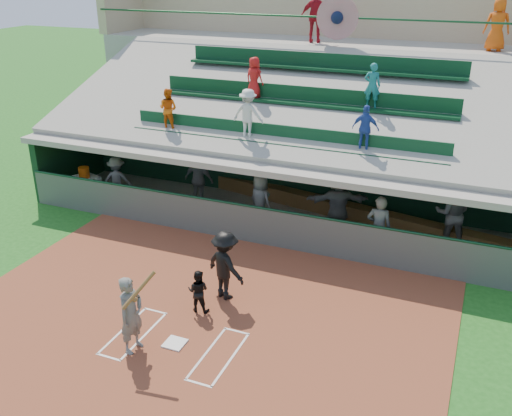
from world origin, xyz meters
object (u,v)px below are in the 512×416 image
at_px(home_plate, 175,343).
at_px(batter_at_plate, 131,314).
at_px(catcher, 198,291).
at_px(water_cooler, 84,172).
at_px(white_table, 87,187).

distance_m(home_plate, batter_at_plate, 1.18).
bearing_deg(catcher, batter_at_plate, 63.40).
xyz_separation_m(home_plate, catcher, (-0.12, 1.32, 0.50)).
xyz_separation_m(home_plate, water_cooler, (-6.74, 5.85, 0.94)).
bearing_deg(water_cooler, white_table, 95.35).
bearing_deg(white_table, home_plate, -21.74).
distance_m(home_plate, water_cooler, 8.97).
bearing_deg(catcher, white_table, -43.56).
bearing_deg(catcher, home_plate, 86.23).
distance_m(home_plate, white_table, 8.98).
relative_size(home_plate, batter_at_plate, 0.22).
height_order(white_table, water_cooler, water_cooler).
xyz_separation_m(catcher, white_table, (-6.63, 4.60, -0.12)).
bearing_deg(water_cooler, catcher, -34.36).
relative_size(home_plate, water_cooler, 1.21).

